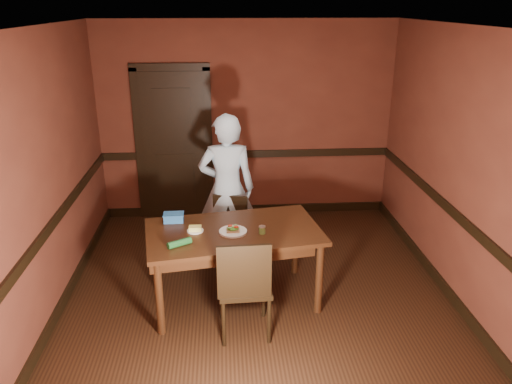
{
  "coord_description": "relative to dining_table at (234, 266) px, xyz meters",
  "views": [
    {
      "loc": [
        -0.33,
        -4.47,
        2.9
      ],
      "look_at": [
        0.0,
        0.35,
        1.05
      ],
      "focal_mm": 35.0,
      "sensor_mm": 36.0,
      "label": 1
    }
  ],
  "objects": [
    {
      "name": "dado_back",
      "position": [
        0.25,
        2.25,
        0.5
      ],
      "size": [
        4.0,
        0.03,
        0.1
      ],
      "primitive_type": "cube",
      "color": "black",
      "rests_on": "ground"
    },
    {
      "name": "person",
      "position": [
        -0.05,
        0.92,
        0.48
      ],
      "size": [
        0.65,
        0.43,
        1.76
      ],
      "primitive_type": "imported",
      "rotation": [
        0.0,
        0.0,
        3.14
      ],
      "color": "silver",
      "rests_on": "floor"
    },
    {
      "name": "dado_right",
      "position": [
        2.23,
        0.02,
        0.5
      ],
      "size": [
        0.03,
        4.5,
        0.1
      ],
      "primitive_type": "cube",
      "color": "black",
      "rests_on": "ground"
    },
    {
      "name": "wrapped_veg",
      "position": [
        -0.5,
        -0.31,
        0.43
      ],
      "size": [
        0.23,
        0.17,
        0.06
      ],
      "primitive_type": "cylinder",
      "rotation": [
        0.0,
        1.57,
        0.53
      ],
      "color": "#1B5222",
      "rests_on": "dining_table"
    },
    {
      "name": "wall_back",
      "position": [
        0.25,
        2.27,
        0.95
      ],
      "size": [
        4.0,
        0.02,
        2.7
      ],
      "primitive_type": "cube",
      "color": "#5E2A1C",
      "rests_on": "ground"
    },
    {
      "name": "dado_left",
      "position": [
        -1.74,
        0.02,
        0.5
      ],
      "size": [
        0.03,
        4.5,
        0.1
      ],
      "primitive_type": "cube",
      "color": "black",
      "rests_on": "ground"
    },
    {
      "name": "chair_far",
      "position": [
        0.03,
        0.62,
        0.03
      ],
      "size": [
        0.48,
        0.48,
        0.85
      ],
      "primitive_type": null,
      "rotation": [
        0.0,
        0.0,
        -0.25
      ],
      "color": "black",
      "rests_on": "floor"
    },
    {
      "name": "baseboard_back",
      "position": [
        0.25,
        2.25,
        -0.34
      ],
      "size": [
        4.0,
        0.03,
        0.12
      ],
      "primitive_type": "cube",
      "color": "black",
      "rests_on": "ground"
    },
    {
      "name": "wall_left",
      "position": [
        -1.75,
        0.02,
        0.95
      ],
      "size": [
        0.02,
        4.5,
        2.7
      ],
      "primitive_type": "cube",
      "color": "#5E2A1C",
      "rests_on": "ground"
    },
    {
      "name": "chair_near",
      "position": [
        0.08,
        -0.53,
        0.1
      ],
      "size": [
        0.48,
        0.48,
        1.0
      ],
      "primitive_type": null,
      "rotation": [
        0.0,
        0.0,
        3.18
      ],
      "color": "black",
      "rests_on": "floor"
    },
    {
      "name": "ceiling",
      "position": [
        0.25,
        0.02,
        2.3
      ],
      "size": [
        4.0,
        4.5,
        0.01
      ],
      "primitive_type": "cube",
      "color": "beige",
      "rests_on": "ground"
    },
    {
      "name": "baseboard_left",
      "position": [
        -1.74,
        0.02,
        -0.34
      ],
      "size": [
        0.03,
        4.5,
        0.12
      ],
      "primitive_type": "cube",
      "color": "black",
      "rests_on": "ground"
    },
    {
      "name": "wall_right",
      "position": [
        2.25,
        0.02,
        0.95
      ],
      "size": [
        0.02,
        4.5,
        2.7
      ],
      "primitive_type": "cube",
      "color": "#5E2A1C",
      "rests_on": "ground"
    },
    {
      "name": "door",
      "position": [
        -0.75,
        2.23,
        0.69
      ],
      "size": [
        1.05,
        0.07,
        2.2
      ],
      "color": "black",
      "rests_on": "ground"
    },
    {
      "name": "dining_table",
      "position": [
        0.0,
        0.0,
        0.0
      ],
      "size": [
        1.83,
        1.21,
        0.8
      ],
      "primitive_type": "cube",
      "rotation": [
        0.0,
        0.0,
        0.16
      ],
      "color": "#351C0D",
      "rests_on": "floor"
    },
    {
      "name": "sauce_jar",
      "position": [
        0.27,
        -0.1,
        0.44
      ],
      "size": [
        0.07,
        0.07,
        0.08
      ],
      "rotation": [
        0.0,
        0.0,
        0.17
      ],
      "color": "#6A9948",
      "rests_on": "dining_table"
    },
    {
      "name": "floor",
      "position": [
        0.25,
        0.02,
        -0.4
      ],
      "size": [
        4.0,
        4.5,
        0.01
      ],
      "primitive_type": "cube",
      "color": "black",
      "rests_on": "ground"
    },
    {
      "name": "baseboard_right",
      "position": [
        2.23,
        0.02,
        -0.34
      ],
      "size": [
        0.03,
        4.5,
        0.12
      ],
      "primitive_type": "cube",
      "color": "black",
      "rests_on": "ground"
    },
    {
      "name": "food_tub",
      "position": [
        -0.6,
        0.25,
        0.44
      ],
      "size": [
        0.21,
        0.14,
        0.09
      ],
      "rotation": [
        0.0,
        0.0,
        0.01
      ],
      "color": "#2F6FB6",
      "rests_on": "dining_table"
    },
    {
      "name": "cheese_saucer",
      "position": [
        -0.38,
        0.0,
        0.42
      ],
      "size": [
        0.16,
        0.16,
        0.05
      ],
      "rotation": [
        0.0,
        0.0,
        -0.08
      ],
      "color": "white",
      "rests_on": "dining_table"
    },
    {
      "name": "wall_front",
      "position": [
        0.25,
        -2.23,
        0.95
      ],
      "size": [
        4.0,
        0.02,
        2.7
      ],
      "primitive_type": "cube",
      "color": "#5E2A1C",
      "rests_on": "ground"
    },
    {
      "name": "sandwich_plate",
      "position": [
        -0.01,
        -0.05,
        0.42
      ],
      "size": [
        0.27,
        0.27,
        0.07
      ],
      "rotation": [
        0.0,
        0.0,
        -0.38
      ],
      "color": "white",
      "rests_on": "dining_table"
    }
  ]
}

